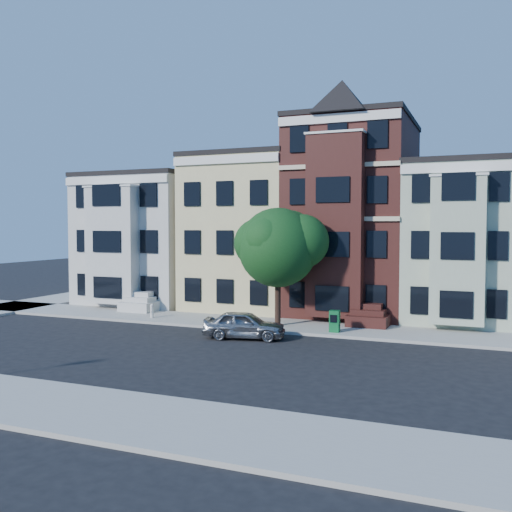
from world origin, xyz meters
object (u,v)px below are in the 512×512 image
at_px(street_tree, 278,253).
at_px(parked_car, 244,325).
at_px(newspaper_box, 335,321).
at_px(fire_hydrant, 152,312).

relative_size(street_tree, parked_car, 1.96).
bearing_deg(newspaper_box, street_tree, 165.92).
height_order(parked_car, newspaper_box, parked_car).
distance_m(street_tree, parked_car, 4.85).
bearing_deg(street_tree, parked_car, -99.16).
relative_size(newspaper_box, fire_hydrant, 1.69).
bearing_deg(fire_hydrant, newspaper_box, -2.11).
height_order(street_tree, newspaper_box, street_tree).
distance_m(parked_car, newspaper_box, 4.74).
distance_m(parked_car, fire_hydrant, 7.94).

